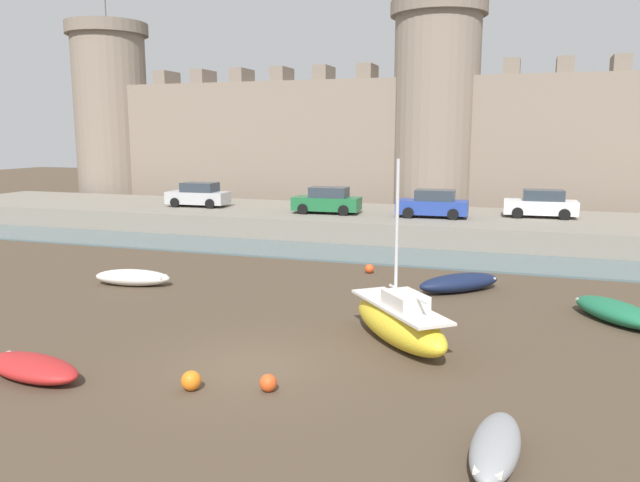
{
  "coord_description": "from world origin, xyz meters",
  "views": [
    {
      "loc": [
        6.69,
        -14.42,
        6.11
      ],
      "look_at": [
        0.04,
        5.46,
        2.5
      ],
      "focal_mm": 35.0,
      "sensor_mm": 36.0,
      "label": 1
    }
  ],
  "objects_px": {
    "mooring_buoy_near_channel": "(369,269)",
    "car_quay_east": "(198,195)",
    "mooring_buoy_near_shore": "(268,383)",
    "car_quay_west": "(541,204)",
    "rowboat_foreground_centre": "(616,311)",
    "rowboat_near_channel_right": "(459,282)",
    "car_quay_centre_east": "(433,204)",
    "sailboat_foreground_right": "(399,322)",
    "rowboat_foreground_left": "(32,367)",
    "mooring_buoy_off_centre": "(191,381)",
    "rowboat_near_channel_left": "(133,277)",
    "car_quay_centre_west": "(327,201)",
    "rowboat_midflat_right": "(496,446)"
  },
  "relations": [
    {
      "from": "sailboat_foreground_right",
      "to": "mooring_buoy_near_channel",
      "type": "height_order",
      "value": "sailboat_foreground_right"
    },
    {
      "from": "car_quay_centre_east",
      "to": "rowboat_midflat_right",
      "type": "bearing_deg",
      "value": -78.92
    },
    {
      "from": "mooring_buoy_off_centre",
      "to": "rowboat_near_channel_left",
      "type": "bearing_deg",
      "value": 131.71
    },
    {
      "from": "car_quay_west",
      "to": "rowboat_foreground_centre",
      "type": "bearing_deg",
      "value": -82.53
    },
    {
      "from": "sailboat_foreground_right",
      "to": "car_quay_centre_west",
      "type": "distance_m",
      "value": 20.61
    },
    {
      "from": "mooring_buoy_off_centre",
      "to": "car_quay_centre_east",
      "type": "bearing_deg",
      "value": 84.67
    },
    {
      "from": "rowboat_foreground_centre",
      "to": "car_quay_centre_east",
      "type": "height_order",
      "value": "car_quay_centre_east"
    },
    {
      "from": "rowboat_foreground_left",
      "to": "car_quay_west",
      "type": "distance_m",
      "value": 29.37
    },
    {
      "from": "mooring_buoy_near_shore",
      "to": "car_quay_west",
      "type": "relative_size",
      "value": 0.1
    },
    {
      "from": "mooring_buoy_near_channel",
      "to": "car_quay_west",
      "type": "bearing_deg",
      "value": 58.96
    },
    {
      "from": "rowboat_foreground_centre",
      "to": "rowboat_foreground_left",
      "type": "distance_m",
      "value": 17.67
    },
    {
      "from": "rowboat_near_channel_right",
      "to": "car_quay_west",
      "type": "distance_m",
      "value": 14.61
    },
    {
      "from": "rowboat_foreground_centre",
      "to": "rowboat_midflat_right",
      "type": "xyz_separation_m",
      "value": [
        -3.27,
        -10.45,
        -0.05
      ]
    },
    {
      "from": "rowboat_near_channel_right",
      "to": "mooring_buoy_near_channel",
      "type": "xyz_separation_m",
      "value": [
        -4.14,
        2.09,
        -0.17
      ]
    },
    {
      "from": "rowboat_foreground_centre",
      "to": "car_quay_west",
      "type": "xyz_separation_m",
      "value": [
        -2.18,
        16.59,
        1.7
      ]
    },
    {
      "from": "rowboat_near_channel_left",
      "to": "sailboat_foreground_right",
      "type": "distance_m",
      "value": 12.32
    },
    {
      "from": "sailboat_foreground_right",
      "to": "rowboat_near_channel_right",
      "type": "xyz_separation_m",
      "value": [
        1.02,
        6.85,
        -0.31
      ]
    },
    {
      "from": "sailboat_foreground_right",
      "to": "car_quay_centre_west",
      "type": "height_order",
      "value": "sailboat_foreground_right"
    },
    {
      "from": "rowboat_midflat_right",
      "to": "mooring_buoy_off_centre",
      "type": "bearing_deg",
      "value": 171.15
    },
    {
      "from": "rowboat_near_channel_right",
      "to": "car_quay_centre_west",
      "type": "height_order",
      "value": "car_quay_centre_west"
    },
    {
      "from": "rowboat_near_channel_left",
      "to": "mooring_buoy_near_shore",
      "type": "xyz_separation_m",
      "value": [
        9.45,
        -8.07,
        -0.13
      ]
    },
    {
      "from": "rowboat_foreground_centre",
      "to": "rowboat_foreground_left",
      "type": "bearing_deg",
      "value": -145.64
    },
    {
      "from": "rowboat_near_channel_right",
      "to": "mooring_buoy_near_channel",
      "type": "relative_size",
      "value": 8.32
    },
    {
      "from": "mooring_buoy_near_channel",
      "to": "car_quay_east",
      "type": "xyz_separation_m",
      "value": [
        -14.45,
        10.59,
        1.86
      ]
    },
    {
      "from": "rowboat_midflat_right",
      "to": "car_quay_west",
      "type": "height_order",
      "value": "car_quay_west"
    },
    {
      "from": "rowboat_near_channel_right",
      "to": "rowboat_near_channel_left",
      "type": "bearing_deg",
      "value": -166.1
    },
    {
      "from": "rowboat_near_channel_right",
      "to": "mooring_buoy_off_centre",
      "type": "distance_m",
      "value": 12.81
    },
    {
      "from": "mooring_buoy_off_centre",
      "to": "car_quay_west",
      "type": "height_order",
      "value": "car_quay_west"
    },
    {
      "from": "rowboat_foreground_centre",
      "to": "mooring_buoy_near_channel",
      "type": "height_order",
      "value": "rowboat_foreground_centre"
    },
    {
      "from": "rowboat_near_channel_left",
      "to": "rowboat_near_channel_right",
      "type": "relative_size",
      "value": 0.97
    },
    {
      "from": "rowboat_foreground_centre",
      "to": "mooring_buoy_off_centre",
      "type": "bearing_deg",
      "value": -138.11
    },
    {
      "from": "rowboat_foreground_left",
      "to": "mooring_buoy_off_centre",
      "type": "height_order",
      "value": "rowboat_foreground_left"
    },
    {
      "from": "mooring_buoy_near_shore",
      "to": "car_quay_east",
      "type": "distance_m",
      "value": 28.43
    },
    {
      "from": "mooring_buoy_near_channel",
      "to": "car_quay_centre_east",
      "type": "xyz_separation_m",
      "value": [
        1.27,
        10.08,
        1.86
      ]
    },
    {
      "from": "mooring_buoy_off_centre",
      "to": "rowboat_foreground_centre",
      "type": "bearing_deg",
      "value": 41.89
    },
    {
      "from": "mooring_buoy_near_shore",
      "to": "car_quay_east",
      "type": "xyz_separation_m",
      "value": [
        -15.28,
        23.9,
        1.85
      ]
    },
    {
      "from": "rowboat_midflat_right",
      "to": "mooring_buoy_near_channel",
      "type": "relative_size",
      "value": 6.99
    },
    {
      "from": "rowboat_near_channel_right",
      "to": "sailboat_foreground_right",
      "type": "bearing_deg",
      "value": -98.43
    },
    {
      "from": "rowboat_foreground_left",
      "to": "car_quay_east",
      "type": "xyz_separation_m",
      "value": [
        -9.31,
        25.07,
        1.75
      ]
    },
    {
      "from": "rowboat_near_channel_right",
      "to": "car_quay_centre_east",
      "type": "height_order",
      "value": "car_quay_centre_east"
    },
    {
      "from": "rowboat_foreground_left",
      "to": "mooring_buoy_near_shore",
      "type": "bearing_deg",
      "value": 11.06
    },
    {
      "from": "rowboat_near_channel_left",
      "to": "sailboat_foreground_right",
      "type": "height_order",
      "value": "sailboat_foreground_right"
    },
    {
      "from": "mooring_buoy_near_shore",
      "to": "car_quay_centre_east",
      "type": "distance_m",
      "value": 23.47
    },
    {
      "from": "rowboat_foreground_centre",
      "to": "mooring_buoy_off_centre",
      "type": "xyz_separation_m",
      "value": [
        -10.41,
        -9.33,
        -0.12
      ]
    },
    {
      "from": "rowboat_midflat_right",
      "to": "rowboat_near_channel_right",
      "type": "bearing_deg",
      "value": 98.99
    },
    {
      "from": "rowboat_foreground_centre",
      "to": "car_quay_centre_west",
      "type": "bearing_deg",
      "value": 135.39
    },
    {
      "from": "rowboat_near_channel_right",
      "to": "mooring_buoy_off_centre",
      "type": "xyz_separation_m",
      "value": [
        -5.1,
        -11.75,
        -0.13
      ]
    },
    {
      "from": "mooring_buoy_off_centre",
      "to": "car_quay_centre_east",
      "type": "distance_m",
      "value": 24.1
    },
    {
      "from": "car_quay_west",
      "to": "car_quay_east",
      "type": "relative_size",
      "value": 1.0
    },
    {
      "from": "rowboat_near_channel_left",
      "to": "car_quay_west",
      "type": "xyz_separation_m",
      "value": [
        15.89,
        17.33,
        1.72
      ]
    }
  ]
}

